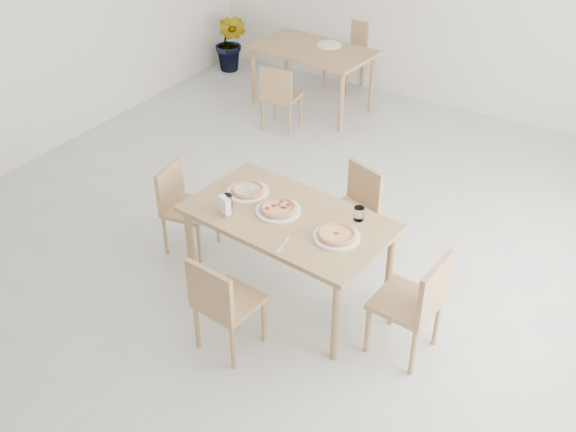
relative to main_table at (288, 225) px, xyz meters
The scene contains 21 objects.
main_table is the anchor object (origin of this frame).
chair_south 0.81m from the main_table, 94.31° to the right, with size 0.43×0.43×0.81m.
chair_north 0.88m from the main_table, 79.88° to the left, with size 0.48×0.48×0.77m.
chair_west 1.13m from the main_table, behind, with size 0.44×0.44×0.78m.
chair_east 1.12m from the main_table, ahead, with size 0.46×0.46×0.86m.
plate_margherita 0.45m from the main_table, ahead, with size 0.34×0.34×0.02m, color white.
plate_mushroom 0.46m from the main_table, 166.55° to the left, with size 0.33×0.33×0.02m, color white.
plate_pepperoni 0.13m from the main_table, behind, with size 0.34×0.34×0.02m, color white.
pizza_margherita 0.46m from the main_table, ahead, with size 0.31×0.31×0.03m.
pizza_mushroom 0.46m from the main_table, 166.55° to the left, with size 0.35×0.35×0.03m.
pizza_pepperoni 0.15m from the main_table, behind, with size 0.37×0.37×0.03m.
tumbler_a 0.49m from the main_table, 162.39° to the right, with size 0.08×0.08×0.11m, color white.
tumbler_b 0.54m from the main_table, 26.47° to the left, with size 0.08×0.08×0.10m, color white.
napkin_holder 0.49m from the main_table, 152.20° to the right, with size 0.14×0.11×0.14m.
fork_a 0.38m from the main_table, 63.63° to the right, with size 0.02×0.19×0.01m, color silver.
fork_b 0.48m from the main_table, 151.56° to the right, with size 0.01×0.16×0.01m, color silver.
second_table 3.55m from the main_table, 117.18° to the left, with size 1.49×0.93×0.75m.
chair_back_s 2.92m from the main_table, 123.80° to the left, with size 0.44×0.44×0.78m.
chair_back_n 4.28m from the main_table, 111.44° to the left, with size 0.48×0.48×0.86m.
plate_empty 3.66m from the main_table, 114.20° to the left, with size 0.29×0.29×0.02m, color white.
potted_plant 4.78m from the main_table, 131.24° to the left, with size 0.44×0.36×0.80m, color #356E21.
Camera 1 is at (2.69, -4.10, 3.56)m, focal length 42.00 mm.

